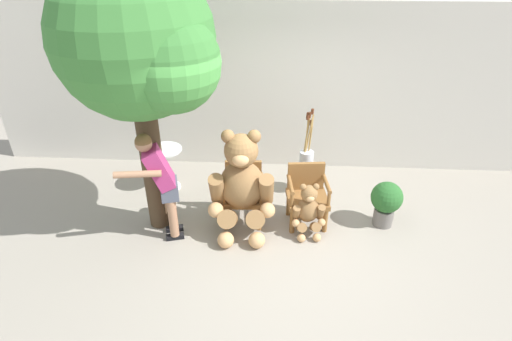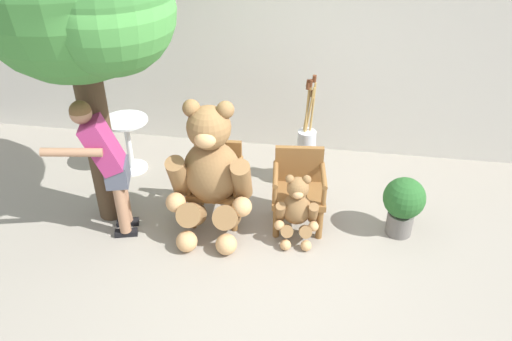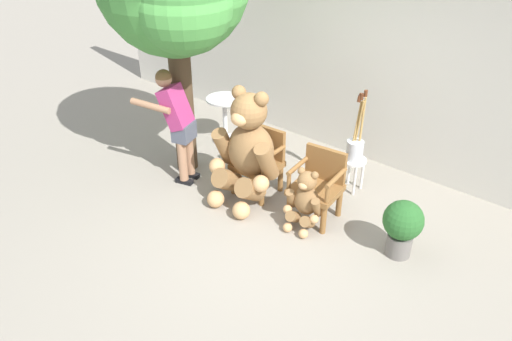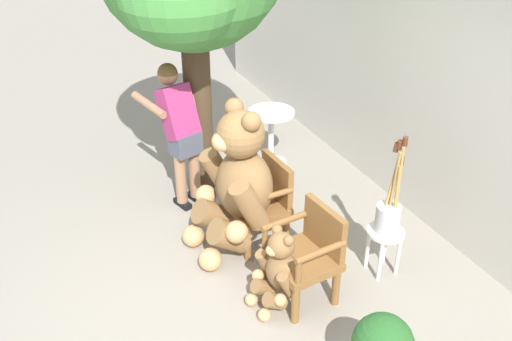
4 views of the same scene
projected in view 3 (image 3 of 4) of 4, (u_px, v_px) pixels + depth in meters
ground_plane at (255, 225)px, 6.02m from camera, size 60.00×60.00×0.00m
back_wall at (366, 63)px, 6.88m from camera, size 10.00×0.16×2.80m
wooden_chair_left at (260, 160)px, 6.46m from camera, size 0.58×0.55×0.86m
wooden_chair_right at (318, 184)px, 5.96m from camera, size 0.61×0.58×0.86m
teddy_bear_large at (247, 149)px, 6.14m from camera, size 0.90×0.86×1.50m
teddy_bear_small at (305, 200)px, 5.81m from camera, size 0.47×0.46×0.77m
person_visitor at (177, 118)px, 6.46m from camera, size 0.71×0.62×1.55m
white_stool at (353, 166)px, 6.53m from camera, size 0.34×0.34×0.46m
brush_bucket at (356, 145)px, 6.37m from camera, size 0.22×0.22×0.95m
round_side_table at (225, 115)px, 7.69m from camera, size 0.56×0.56×0.72m
potted_plant at (402, 225)px, 5.37m from camera, size 0.44×0.44×0.68m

